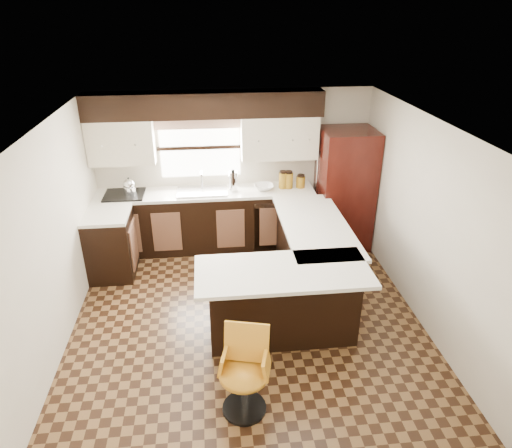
{
  "coord_description": "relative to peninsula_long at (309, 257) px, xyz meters",
  "views": [
    {
      "loc": [
        -0.39,
        -4.55,
        3.54
      ],
      "look_at": [
        0.16,
        0.45,
        1.07
      ],
      "focal_mm": 32.0,
      "sensor_mm": 36.0,
      "label": 1
    }
  ],
  "objects": [
    {
      "name": "floor",
      "position": [
        -0.9,
        -0.62,
        -0.45
      ],
      "size": [
        4.4,
        4.4,
        0.0
      ],
      "primitive_type": "plane",
      "color": "#49301A",
      "rests_on": "ground"
    },
    {
      "name": "ceiling",
      "position": [
        -0.9,
        -0.62,
        1.95
      ],
      "size": [
        4.4,
        4.4,
        0.0
      ],
      "primitive_type": "plane",
      "rotation": [
        3.14,
        0.0,
        0.0
      ],
      "color": "silver",
      "rests_on": "wall_back"
    },
    {
      "name": "wall_back",
      "position": [
        -0.9,
        1.58,
        0.75
      ],
      "size": [
        4.4,
        0.0,
        4.4
      ],
      "primitive_type": "plane",
      "rotation": [
        1.57,
        0.0,
        0.0
      ],
      "color": "beige",
      "rests_on": "floor"
    },
    {
      "name": "wall_front",
      "position": [
        -0.9,
        -2.83,
        0.75
      ],
      "size": [
        4.4,
        0.0,
        4.4
      ],
      "primitive_type": "plane",
      "rotation": [
        -1.57,
        0.0,
        0.0
      ],
      "color": "beige",
      "rests_on": "floor"
    },
    {
      "name": "wall_left",
      "position": [
        -3.0,
        -0.62,
        0.75
      ],
      "size": [
        0.0,
        4.4,
        4.4
      ],
      "primitive_type": "plane",
      "rotation": [
        1.57,
        0.0,
        1.57
      ],
      "color": "beige",
      "rests_on": "floor"
    },
    {
      "name": "wall_right",
      "position": [
        1.2,
        -0.62,
        0.75
      ],
      "size": [
        0.0,
        4.4,
        4.4
      ],
      "primitive_type": "plane",
      "rotation": [
        1.57,
        0.0,
        -1.57
      ],
      "color": "beige",
      "rests_on": "floor"
    },
    {
      "name": "base_cab_back",
      "position": [
        -1.35,
        1.28,
        0.0
      ],
      "size": [
        3.3,
        0.6,
        0.9
      ],
      "primitive_type": "cube",
      "color": "black",
      "rests_on": "floor"
    },
    {
      "name": "base_cab_left",
      "position": [
        -2.7,
        0.62,
        0.0
      ],
      "size": [
        0.6,
        0.7,
        0.9
      ],
      "primitive_type": "cube",
      "color": "black",
      "rests_on": "floor"
    },
    {
      "name": "counter_back",
      "position": [
        -1.35,
        1.28,
        0.47
      ],
      "size": [
        3.3,
        0.6,
        0.04
      ],
      "primitive_type": "cube",
      "color": "silver",
      "rests_on": "base_cab_back"
    },
    {
      "name": "counter_left",
      "position": [
        -2.7,
        0.62,
        0.47
      ],
      "size": [
        0.6,
        0.7,
        0.04
      ],
      "primitive_type": "cube",
      "color": "silver",
      "rests_on": "base_cab_left"
    },
    {
      "name": "soffit",
      "position": [
        -1.3,
        1.4,
        1.77
      ],
      "size": [
        3.4,
        0.35,
        0.36
      ],
      "primitive_type": "cube",
      "color": "black",
      "rests_on": "wall_back"
    },
    {
      "name": "upper_cab_left",
      "position": [
        -2.52,
        1.4,
        1.27
      ],
      "size": [
        0.94,
        0.35,
        0.64
      ],
      "primitive_type": "cube",
      "color": "beige",
      "rests_on": "wall_back"
    },
    {
      "name": "upper_cab_right",
      "position": [
        -0.22,
        1.4,
        1.27
      ],
      "size": [
        1.14,
        0.35,
        0.64
      ],
      "primitive_type": "cube",
      "color": "beige",
      "rests_on": "wall_back"
    },
    {
      "name": "window_pane",
      "position": [
        -1.4,
        1.56,
        1.1
      ],
      "size": [
        1.2,
        0.02,
        0.9
      ],
      "primitive_type": "cube",
      "color": "white",
      "rests_on": "wall_back"
    },
    {
      "name": "valance",
      "position": [
        -1.4,
        1.52,
        1.49
      ],
      "size": [
        1.3,
        0.06,
        0.18
      ],
      "primitive_type": "cube",
      "color": "#D19B93",
      "rests_on": "wall_back"
    },
    {
      "name": "sink",
      "position": [
        -1.4,
        1.25,
        0.51
      ],
      "size": [
        0.75,
        0.45,
        0.03
      ],
      "primitive_type": "cube",
      "color": "#B2B2B7",
      "rests_on": "counter_back"
    },
    {
      "name": "dishwasher",
      "position": [
        -0.35,
        0.99,
        -0.02
      ],
      "size": [
        0.58,
        0.03,
        0.78
      ],
      "primitive_type": "cube",
      "color": "black",
      "rests_on": "floor"
    },
    {
      "name": "cooktop",
      "position": [
        -2.55,
        1.25,
        0.51
      ],
      "size": [
        0.58,
        0.5,
        0.02
      ],
      "primitive_type": "cube",
      "color": "black",
      "rests_on": "counter_back"
    },
    {
      "name": "peninsula_long",
      "position": [
        0.0,
        0.0,
        0.0
      ],
      "size": [
        0.6,
        1.95,
        0.9
      ],
      "primitive_type": "cube",
      "color": "black",
      "rests_on": "floor"
    },
    {
      "name": "peninsula_return",
      "position": [
        -0.53,
        -0.97,
        0.0
      ],
      "size": [
        1.65,
        0.6,
        0.9
      ],
      "primitive_type": "cube",
      "color": "black",
      "rests_on": "floor"
    },
    {
      "name": "counter_pen_long",
      "position": [
        0.05,
        0.0,
        0.47
      ],
      "size": [
        0.84,
        1.95,
        0.04
      ],
      "primitive_type": "cube",
      "color": "silver",
      "rests_on": "peninsula_long"
    },
    {
      "name": "counter_pen_return",
      "position": [
        -0.55,
        -1.06,
        0.47
      ],
      "size": [
        1.89,
        0.84,
        0.04
      ],
      "primitive_type": "cube",
      "color": "silver",
      "rests_on": "peninsula_return"
    },
    {
      "name": "refrigerator",
      "position": [
        0.78,
        1.19,
        0.48
      ],
      "size": [
        0.79,
        0.76,
        1.85
      ],
      "primitive_type": "cube",
      "color": "#320C08",
      "rests_on": "floor"
    },
    {
      "name": "bar_chair",
      "position": [
        -1.05,
        -2.02,
        -0.02
      ],
      "size": [
        0.56,
        0.56,
        0.87
      ],
      "primitive_type": null,
      "rotation": [
        0.0,
        0.0,
        -0.25
      ],
      "color": "orange",
      "rests_on": "floor"
    },
    {
      "name": "kettle",
      "position": [
        -2.46,
        1.26,
        0.65
      ],
      "size": [
        0.19,
        0.19,
        0.25
      ],
      "primitive_type": null,
      "color": "silver",
      "rests_on": "cooktop"
    },
    {
      "name": "percolator",
      "position": [
        -0.93,
        1.28,
        0.64
      ],
      "size": [
        0.13,
        0.13,
        0.3
      ],
      "primitive_type": "cylinder",
      "color": "silver",
      "rests_on": "counter_back"
    },
    {
      "name": "mixing_bowl",
      "position": [
        -0.46,
        1.28,
        0.53
      ],
      "size": [
        0.31,
        0.31,
        0.07
      ],
      "primitive_type": "imported",
      "rotation": [
        0.0,
        0.0,
        0.05
      ],
      "color": "white",
      "rests_on": "counter_back"
    },
    {
      "name": "canister_large",
      "position": [
        -0.17,
        1.3,
        0.62
      ],
      "size": [
        0.13,
        0.13,
        0.25
      ],
      "primitive_type": "cylinder",
      "color": "#896113",
      "rests_on": "counter_back"
    },
    {
      "name": "canister_med",
      "position": [
        -0.08,
        1.3,
        0.62
      ],
      "size": [
        0.14,
        0.14,
        0.24
      ],
      "primitive_type": "cylinder",
      "color": "#896113",
      "rests_on": "counter_back"
    },
    {
      "name": "canister_small",
      "position": [
        0.11,
        1.3,
        0.58
      ],
      "size": [
        0.14,
        0.14,
        0.18
      ],
      "primitive_type": "cylinder",
      "color": "#896113",
      "rests_on": "counter_back"
    }
  ]
}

